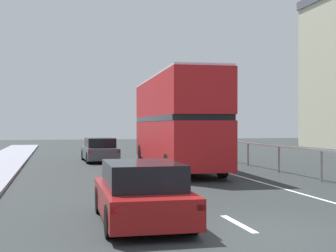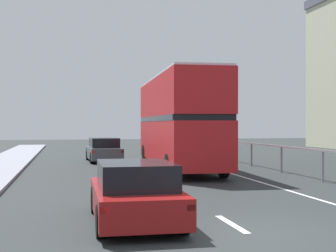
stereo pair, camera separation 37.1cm
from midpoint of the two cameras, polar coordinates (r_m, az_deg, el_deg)
ground_plane at (r=9.90m, az=9.18°, el=-12.70°), size 75.11×120.00×0.10m
lane_paint_markings at (r=18.64m, az=5.64°, el=-6.44°), size 3.72×46.00×0.01m
bridge_side_railing at (r=20.34m, az=14.75°, el=-3.15°), size 0.10×42.00×1.21m
double_decker_bus_red at (r=23.13m, az=0.42°, el=0.73°), size 2.94×11.41×4.44m
hatchback_car_near at (r=10.61m, az=-4.18°, el=-8.01°), size 1.86×4.07×1.34m
sedan_car_ahead at (r=27.98m, az=-8.52°, el=-2.87°), size 1.92×4.26×1.38m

